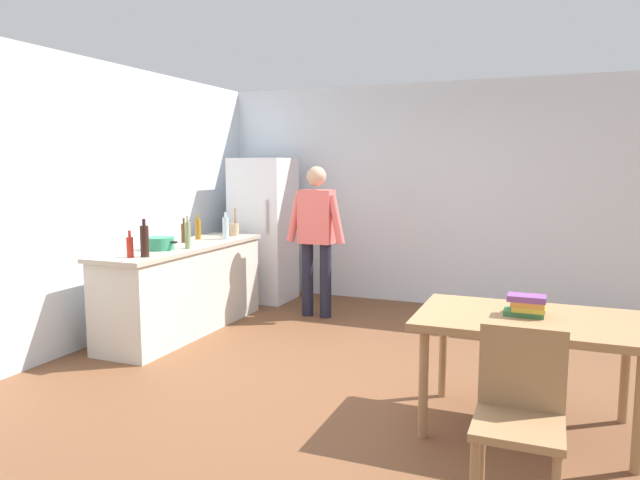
% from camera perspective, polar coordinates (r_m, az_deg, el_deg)
% --- Properties ---
extents(ground_plane, '(14.00, 14.00, 0.00)m').
position_cam_1_polar(ground_plane, '(4.73, 1.88, -13.84)').
color(ground_plane, brown).
extents(wall_back, '(6.40, 0.12, 2.70)m').
position_cam_1_polar(wall_back, '(7.32, 10.03, 4.38)').
color(wall_back, silver).
rests_on(wall_back, ground_plane).
extents(wall_left, '(0.12, 5.60, 2.70)m').
position_cam_1_polar(wall_left, '(5.99, -21.43, 3.38)').
color(wall_left, silver).
rests_on(wall_left, ground_plane).
extents(kitchen_counter, '(0.64, 2.20, 0.90)m').
position_cam_1_polar(kitchen_counter, '(6.20, -13.16, -4.59)').
color(kitchen_counter, beige).
rests_on(kitchen_counter, ground_plane).
extents(refrigerator, '(0.70, 0.67, 1.80)m').
position_cam_1_polar(refrigerator, '(7.43, -5.53, 1.02)').
color(refrigerator, white).
rests_on(refrigerator, ground_plane).
extents(person, '(0.70, 0.22, 1.70)m').
position_cam_1_polar(person, '(6.52, -0.36, 0.88)').
color(person, '#1E1E2D').
rests_on(person, ground_plane).
extents(dining_table, '(1.40, 0.90, 0.75)m').
position_cam_1_polar(dining_table, '(3.99, 19.80, -8.16)').
color(dining_table, '#9E754C').
rests_on(dining_table, ground_plane).
extents(chair, '(0.42, 0.42, 0.91)m').
position_cam_1_polar(chair, '(3.11, 18.96, -15.23)').
color(chair, '#9E754C').
rests_on(chair, ground_plane).
extents(cooking_pot, '(0.40, 0.28, 0.12)m').
position_cam_1_polar(cooking_pot, '(5.84, -15.44, -0.32)').
color(cooking_pot, '#2D845B').
rests_on(cooking_pot, kitchen_counter).
extents(utensil_jar, '(0.11, 0.11, 0.32)m').
position_cam_1_polar(utensil_jar, '(6.81, -8.39, 1.08)').
color(utensil_jar, tan).
rests_on(utensil_jar, kitchen_counter).
extents(bottle_wine_dark, '(0.08, 0.08, 0.34)m').
position_cam_1_polar(bottle_wine_dark, '(5.39, -16.79, -0.06)').
color(bottle_wine_dark, black).
rests_on(bottle_wine_dark, kitchen_counter).
extents(bottle_beer_brown, '(0.06, 0.06, 0.26)m').
position_cam_1_polar(bottle_beer_brown, '(6.31, -13.16, 0.72)').
color(bottle_beer_brown, '#5B3314').
rests_on(bottle_beer_brown, kitchen_counter).
extents(bottle_oil_amber, '(0.06, 0.06, 0.28)m').
position_cam_1_polar(bottle_oil_amber, '(6.56, -11.84, 1.09)').
color(bottle_oil_amber, '#996619').
rests_on(bottle_oil_amber, kitchen_counter).
extents(bottle_vinegar_tall, '(0.06, 0.06, 0.32)m').
position_cam_1_polar(bottle_vinegar_tall, '(5.83, -12.81, 0.50)').
color(bottle_vinegar_tall, gray).
rests_on(bottle_vinegar_tall, kitchen_counter).
extents(bottle_sauce_red, '(0.06, 0.06, 0.24)m').
position_cam_1_polar(bottle_sauce_red, '(5.41, -18.10, -0.62)').
color(bottle_sauce_red, '#B22319').
rests_on(bottle_sauce_red, kitchen_counter).
extents(bottle_water_clear, '(0.07, 0.07, 0.30)m').
position_cam_1_polar(bottle_water_clear, '(6.52, -9.22, 1.20)').
color(bottle_water_clear, silver).
rests_on(bottle_water_clear, kitchen_counter).
extents(book_stack, '(0.25, 0.18, 0.14)m').
position_cam_1_polar(book_stack, '(3.98, 19.55, -6.08)').
color(book_stack, '#387A47').
rests_on(book_stack, dining_table).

